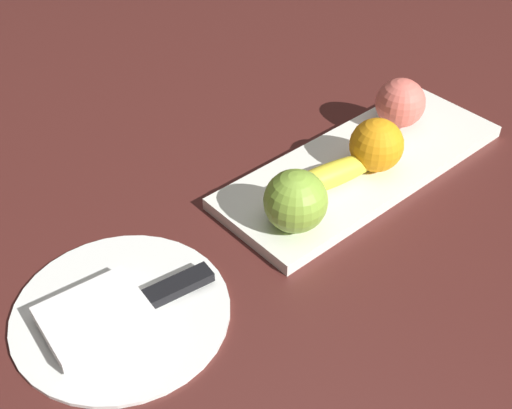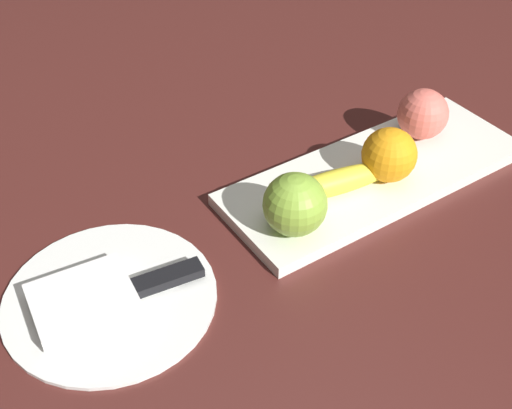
{
  "view_description": "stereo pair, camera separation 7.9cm",
  "coord_description": "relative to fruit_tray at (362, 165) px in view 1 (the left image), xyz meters",
  "views": [
    {
      "loc": [
        0.59,
        0.43,
        0.56
      ],
      "look_at": [
        0.2,
        -0.02,
        0.05
      ],
      "focal_mm": 45.89,
      "sensor_mm": 36.0,
      "label": 1
    },
    {
      "loc": [
        0.53,
        0.48,
        0.56
      ],
      "look_at": [
        0.2,
        -0.02,
        0.05
      ],
      "focal_mm": 45.89,
      "sensor_mm": 36.0,
      "label": 2
    }
  ],
  "objects": [
    {
      "name": "orange_near_apple",
      "position": [
        0.0,
        0.02,
        0.05
      ],
      "size": [
        0.07,
        0.07,
        0.07
      ],
      "primitive_type": "sphere",
      "color": "orange",
      "rests_on": "fruit_tray"
    },
    {
      "name": "ground_plane",
      "position": [
        0.0,
        0.02,
        -0.01
      ],
      "size": [
        2.4,
        2.4,
        0.0
      ],
      "primitive_type": "plane",
      "color": "#491E1A"
    },
    {
      "name": "apple",
      "position": [
        0.17,
        0.03,
        0.05
      ],
      "size": [
        0.08,
        0.08,
        0.08
      ],
      "primitive_type": "sphere",
      "color": "#81AB37",
      "rests_on": "fruit_tray"
    },
    {
      "name": "dinner_plate",
      "position": [
        0.4,
        0.0,
        -0.0
      ],
      "size": [
        0.24,
        0.24,
        0.01
      ],
      "primitive_type": "cylinder",
      "color": "white",
      "rests_on": "ground_plane"
    },
    {
      "name": "banana",
      "position": [
        0.08,
        0.01,
        0.03
      ],
      "size": [
        0.18,
        0.06,
        0.03
      ],
      "primitive_type": "ellipsoid",
      "rotation": [
        0.0,
        0.0,
        -0.18
      ],
      "color": "yellow",
      "rests_on": "fruit_tray"
    },
    {
      "name": "knife",
      "position": [
        0.35,
        0.02,
        0.01
      ],
      "size": [
        0.18,
        0.05,
        0.01
      ],
      "rotation": [
        0.0,
        0.0,
        -0.13
      ],
      "color": "silver",
      "rests_on": "dinner_plate"
    },
    {
      "name": "folded_napkin",
      "position": [
        0.43,
        0.0,
        0.01
      ],
      "size": [
        0.12,
        0.1,
        0.02
      ],
      "primitive_type": "cube",
      "rotation": [
        0.0,
        0.0,
        -0.1
      ],
      "color": "white",
      "rests_on": "dinner_plate"
    },
    {
      "name": "peach",
      "position": [
        -0.11,
        -0.03,
        0.05
      ],
      "size": [
        0.07,
        0.07,
        0.07
      ],
      "primitive_type": "sphere",
      "color": "#DE6658",
      "rests_on": "fruit_tray"
    },
    {
      "name": "fruit_tray",
      "position": [
        0.0,
        0.0,
        0.0
      ],
      "size": [
        0.44,
        0.16,
        0.02
      ],
      "primitive_type": "cube",
      "color": "white",
      "rests_on": "ground_plane"
    }
  ]
}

